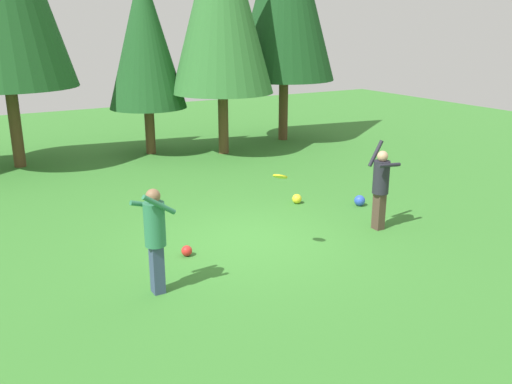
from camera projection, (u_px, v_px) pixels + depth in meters
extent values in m
plane|color=#387A2D|center=(249.00, 241.00, 11.15)|extent=(40.00, 40.00, 0.00)
cube|color=#4C382D|center=(379.00, 211.00, 11.72)|extent=(0.19, 0.22, 0.80)
cylinder|color=#23232D|center=(381.00, 177.00, 11.51)|extent=(0.34, 0.34, 0.70)
sphere|color=tan|center=(383.00, 156.00, 11.37)|extent=(0.23, 0.23, 0.23)
cylinder|color=#23232D|center=(389.00, 165.00, 11.26)|extent=(0.60, 0.11, 0.13)
cylinder|color=#23232D|center=(376.00, 153.00, 11.53)|extent=(0.38, 0.10, 0.55)
cube|color=#38476B|center=(157.00, 269.00, 8.93)|extent=(0.19, 0.22, 0.83)
cylinder|color=#2D7551|center=(155.00, 224.00, 8.70)|extent=(0.34, 0.34, 0.72)
sphere|color=#8C6647|center=(153.00, 196.00, 8.56)|extent=(0.23, 0.23, 0.23)
cylinder|color=#2D7551|center=(148.00, 205.00, 8.78)|extent=(0.61, 0.15, 0.26)
cylinder|color=#2D7551|center=(159.00, 205.00, 8.44)|extent=(0.56, 0.14, 0.41)
cylinder|color=yellow|center=(280.00, 176.00, 10.03)|extent=(0.37, 0.37, 0.14)
sphere|color=red|center=(187.00, 251.00, 10.43)|extent=(0.21, 0.21, 0.21)
sphere|color=blue|center=(360.00, 201.00, 13.30)|extent=(0.26, 0.26, 0.26)
sphere|color=yellow|center=(297.00, 199.00, 13.48)|extent=(0.24, 0.24, 0.24)
cylinder|color=brown|center=(284.00, 85.00, 20.43)|extent=(0.35, 0.35, 4.08)
cylinder|color=brown|center=(223.00, 98.00, 18.25)|extent=(0.34, 0.34, 3.71)
cylinder|color=brown|center=(149.00, 112.00, 18.34)|extent=(0.33, 0.33, 2.82)
cone|color=#1E5123|center=(145.00, 37.00, 17.64)|extent=(2.54, 2.54, 4.51)
cylinder|color=brown|center=(11.00, 95.00, 16.38)|extent=(0.35, 0.35, 4.40)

